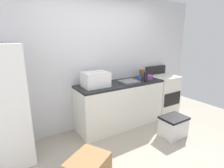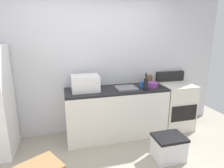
% 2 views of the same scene
% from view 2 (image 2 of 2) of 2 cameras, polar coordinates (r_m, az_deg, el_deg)
% --- Properties ---
extents(wall_back, '(5.00, 0.10, 2.60)m').
position_cam_2_polar(wall_back, '(3.53, -4.95, 6.03)').
color(wall_back, silver).
rests_on(wall_back, ground_plane).
extents(kitchen_counter, '(1.80, 0.60, 0.90)m').
position_cam_2_polar(kitchen_counter, '(3.50, 1.27, -8.51)').
color(kitchen_counter, silver).
rests_on(kitchen_counter, ground_plane).
extents(stove_oven, '(0.60, 0.61, 1.10)m').
position_cam_2_polar(stove_oven, '(3.99, 18.44, -6.07)').
color(stove_oven, silver).
rests_on(stove_oven, ground_plane).
extents(microwave, '(0.46, 0.34, 0.27)m').
position_cam_2_polar(microwave, '(3.22, -8.08, 0.25)').
color(microwave, white).
rests_on(microwave, kitchen_counter).
extents(sink_basin, '(0.36, 0.32, 0.03)m').
position_cam_2_polar(sink_basin, '(3.34, 4.30, -1.20)').
color(sink_basin, slate).
rests_on(sink_basin, kitchen_counter).
extents(wine_bottle, '(0.07, 0.07, 0.30)m').
position_cam_2_polar(wine_bottle, '(3.28, 10.15, -0.00)').
color(wine_bottle, black).
rests_on(wine_bottle, kitchen_counter).
extents(coffee_mug, '(0.08, 0.08, 0.10)m').
position_cam_2_polar(coffee_mug, '(3.49, 8.89, -0.05)').
color(coffee_mug, '#2659A5').
rests_on(coffee_mug, kitchen_counter).
extents(knife_block, '(0.10, 0.10, 0.18)m').
position_cam_2_polar(knife_block, '(3.69, 11.02, 1.28)').
color(knife_block, brown).
rests_on(knife_block, kitchen_counter).
extents(mixing_bowl, '(0.19, 0.19, 0.09)m').
position_cam_2_polar(mixing_bowl, '(3.51, 12.22, -0.23)').
color(mixing_bowl, purple).
rests_on(mixing_bowl, kitchen_counter).
extents(storage_bin, '(0.46, 0.36, 0.38)m').
position_cam_2_polar(storage_bin, '(3.11, 16.70, -17.85)').
color(storage_bin, silver).
rests_on(storage_bin, ground_plane).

